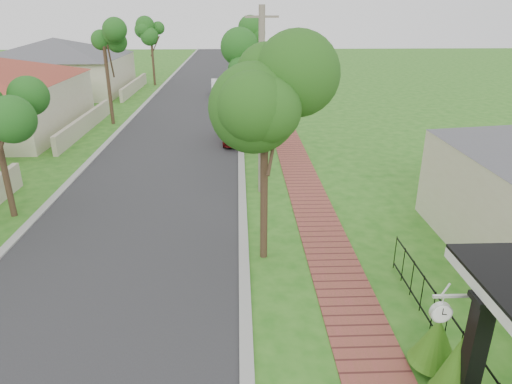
# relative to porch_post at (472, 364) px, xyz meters

# --- Properties ---
(ground) EXTENTS (160.00, 160.00, 0.00)m
(ground) POSITION_rel_porch_post_xyz_m (-4.55, 1.00, -1.12)
(ground) COLOR #276919
(ground) RESTS_ON ground
(road) EXTENTS (7.00, 120.00, 0.02)m
(road) POSITION_rel_porch_post_xyz_m (-7.55, 21.00, -1.12)
(road) COLOR #28282B
(road) RESTS_ON ground
(kerb_right) EXTENTS (0.30, 120.00, 0.10)m
(kerb_right) POSITION_rel_porch_post_xyz_m (-3.90, 21.00, -1.12)
(kerb_right) COLOR #9E9E99
(kerb_right) RESTS_ON ground
(kerb_left) EXTENTS (0.30, 120.00, 0.10)m
(kerb_left) POSITION_rel_porch_post_xyz_m (-11.20, 21.00, -1.12)
(kerb_left) COLOR #9E9E99
(kerb_left) RESTS_ON ground
(sidewalk) EXTENTS (1.50, 120.00, 0.03)m
(sidewalk) POSITION_rel_porch_post_xyz_m (-1.30, 21.00, -1.12)
(sidewalk) COLOR #93403B
(sidewalk) RESTS_ON ground
(porch_post) EXTENTS (0.48, 0.48, 2.52)m
(porch_post) POSITION_rel_porch_post_xyz_m (0.00, 0.00, 0.00)
(porch_post) COLOR black
(porch_post) RESTS_ON ground
(picket_fence) EXTENTS (0.03, 8.02, 1.00)m
(picket_fence) POSITION_rel_porch_post_xyz_m (0.35, 1.00, -0.59)
(picket_fence) COLOR black
(picket_fence) RESTS_ON ground
(street_trees) EXTENTS (10.70, 37.65, 5.89)m
(street_trees) POSITION_rel_porch_post_xyz_m (-7.42, 27.84, 3.42)
(street_trees) COLOR #382619
(street_trees) RESTS_ON ground
(far_house_grey) EXTENTS (15.56, 15.56, 4.60)m
(far_house_grey) POSITION_rel_porch_post_xyz_m (-19.52, 35.00, 1.22)
(far_house_grey) COLOR beige
(far_house_grey) RESTS_ON ground
(parked_car_red) EXTENTS (1.81, 4.07, 1.36)m
(parked_car_red) POSITION_rel_porch_post_xyz_m (-4.15, 18.56, -0.44)
(parked_car_red) COLOR maroon
(parked_car_red) RESTS_ON ground
(parked_car_white) EXTENTS (1.61, 4.08, 1.32)m
(parked_car_white) POSITION_rel_porch_post_xyz_m (-5.55, 32.90, -0.46)
(parked_car_white) COLOR white
(parked_car_white) RESTS_ON ground
(near_tree) EXTENTS (2.38, 2.38, 6.11)m
(near_tree) POSITION_rel_porch_post_xyz_m (-3.31, 5.79, 3.76)
(near_tree) COLOR #382619
(near_tree) RESTS_ON ground
(utility_pole) EXTENTS (1.20, 0.24, 7.00)m
(utility_pole) POSITION_rel_porch_post_xyz_m (-3.13, 11.00, 2.44)
(utility_pole) COLOR gray
(utility_pole) RESTS_ON ground
(station_clock) EXTENTS (0.65, 0.13, 0.55)m
(station_clock) POSITION_rel_porch_post_xyz_m (-0.49, 0.40, 0.83)
(station_clock) COLOR silver
(station_clock) RESTS_ON ground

